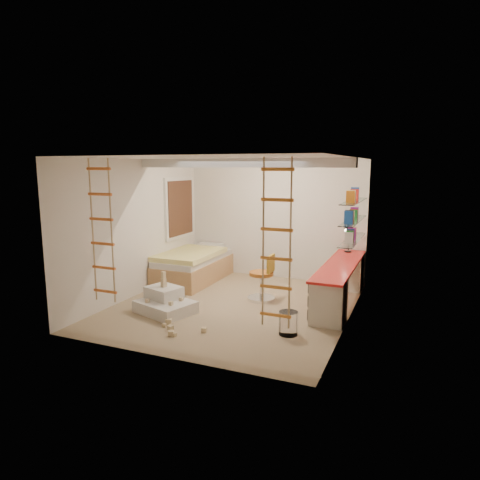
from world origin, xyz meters
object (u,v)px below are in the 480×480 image
at_px(desk, 340,282).
at_px(bed, 194,266).
at_px(swivel_chair, 263,283).
at_px(play_platform, 165,303).

bearing_deg(desk, bed, 173.51).
bearing_deg(swivel_chair, bed, 159.19).
bearing_deg(desk, play_platform, -149.30).
bearing_deg(play_platform, bed, 104.86).
xyz_separation_m(bed, swivel_chair, (1.84, -0.70, -0.01)).
distance_m(desk, swivel_chair, 1.40).
distance_m(bed, play_platform, 2.03).
relative_size(bed, swivel_chair, 2.30).
height_order(desk, play_platform, desk).
bearing_deg(swivel_chair, play_platform, -136.45).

